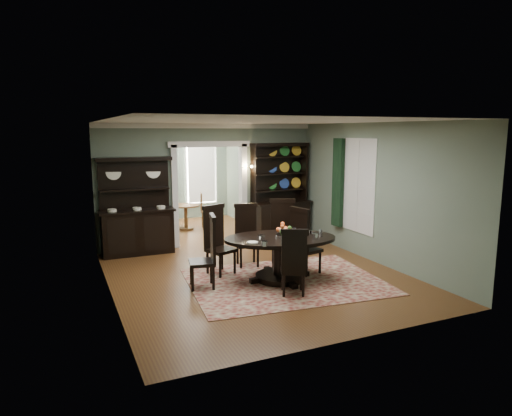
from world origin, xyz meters
The scene contains 19 objects.
room centered at (0.00, 0.04, 1.58)m, with size 5.51×6.01×3.01m.
parlor centered at (0.00, 5.53, 1.52)m, with size 3.51×3.50×3.01m.
doorway_trim centered at (0.00, 3.00, 1.62)m, with size 2.08×0.25×2.57m.
right_window centered at (2.69, 0.93, 1.60)m, with size 0.15×1.47×2.12m.
wall_sconce centered at (0.95, 2.85, 1.89)m, with size 0.27×0.21×0.21m.
rug centered at (0.35, -0.46, 0.01)m, with size 3.56×2.74×0.01m, color maroon.
dining_table centered at (0.30, -0.32, 0.58)m, with size 2.38×2.38×0.84m.
centerpiece centered at (0.36, -0.36, 0.91)m, with size 1.56×1.00×0.26m.
chair_far_left centered at (-0.65, 0.59, 0.72)m, with size 0.65×0.64×1.38m.
chair_far_mid centered at (0.12, 0.90, 0.69)m, with size 0.56×0.54×1.31m.
chair_far_right centered at (0.82, 0.59, 0.74)m, with size 0.68×0.66×1.41m.
chair_end_left centered at (-1.08, -0.17, 0.70)m, with size 0.56×0.58×1.34m.
chair_end_right centered at (0.87, -0.19, 0.71)m, with size 0.58×0.60×1.35m.
chair_near centered at (0.12, -1.19, 0.63)m, with size 0.58×0.56×1.20m.
sideboard centered at (-1.85, 2.74, 0.78)m, with size 1.70×0.61×2.23m.
welsh_dresser centered at (1.85, 2.73, 0.91)m, with size 1.66×0.75×2.51m.
parlor_table centered at (-0.14, 4.81, 0.47)m, with size 0.78×0.78×0.72m.
parlor_chair_left centered at (-0.57, 4.91, 0.50)m, with size 0.41×0.40×0.93m.
parlor_chair_right centered at (0.42, 4.69, 0.56)m, with size 0.48×0.46×1.05m.
Camera 1 is at (-3.52, -7.81, 2.82)m, focal length 32.00 mm.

